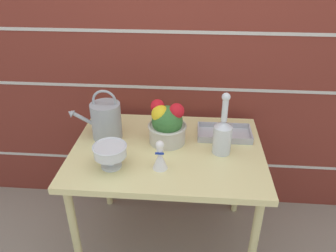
% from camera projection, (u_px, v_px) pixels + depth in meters
% --- Properties ---
extents(ground_plane, '(12.00, 12.00, 0.00)m').
position_uv_depth(ground_plane, '(168.00, 240.00, 2.19)').
color(ground_plane, gray).
extents(brick_wall, '(3.60, 0.08, 2.20)m').
position_uv_depth(brick_wall, '(174.00, 59.00, 2.07)').
color(brick_wall, maroon).
rests_on(brick_wall, ground_plane).
extents(patio_table, '(1.06, 0.78, 0.74)m').
position_uv_depth(patio_table, '(167.00, 159.00, 1.87)').
color(patio_table, beige).
rests_on(patio_table, ground_plane).
extents(watering_can, '(0.32, 0.17, 0.30)m').
position_uv_depth(watering_can, '(106.00, 120.00, 1.88)').
color(watering_can, '#9EA3A8').
rests_on(watering_can, patio_table).
extents(crystal_pedestal_bowl, '(0.17, 0.17, 0.13)m').
position_uv_depth(crystal_pedestal_bowl, '(110.00, 152.00, 1.64)').
color(crystal_pedestal_bowl, silver).
rests_on(crystal_pedestal_bowl, patio_table).
extents(flower_planter, '(0.22, 0.22, 0.25)m').
position_uv_depth(flower_planter, '(167.00, 124.00, 1.84)').
color(flower_planter, beige).
rests_on(flower_planter, patio_table).
extents(glass_decanter, '(0.10, 0.10, 0.35)m').
position_uv_depth(glass_decanter, '(223.00, 134.00, 1.74)').
color(glass_decanter, silver).
rests_on(glass_decanter, patio_table).
extents(figurine_vase, '(0.08, 0.08, 0.16)m').
position_uv_depth(figurine_vase, '(160.00, 157.00, 1.64)').
color(figurine_vase, white).
rests_on(figurine_vase, patio_table).
extents(wire_tray, '(0.32, 0.18, 0.04)m').
position_uv_depth(wire_tray, '(224.00, 134.00, 1.94)').
color(wire_tray, '#B7B7BC').
rests_on(wire_tray, patio_table).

